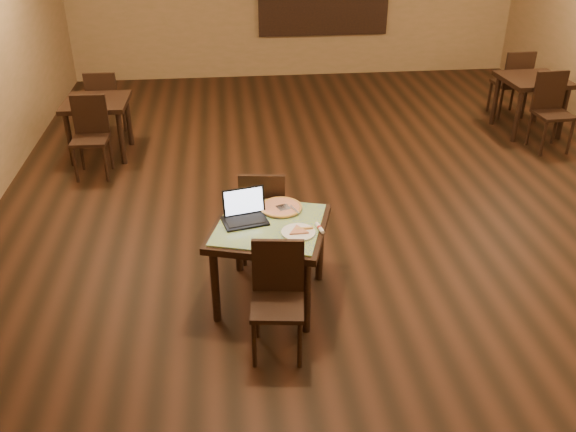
{
  "coord_description": "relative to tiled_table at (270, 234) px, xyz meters",
  "views": [
    {
      "loc": [
        -1.35,
        -6.2,
        3.3
      ],
      "look_at": [
        -0.88,
        -1.88,
        0.85
      ],
      "focal_mm": 38.0,
      "sensor_mm": 36.0,
      "label": 1
    }
  ],
  "objects": [
    {
      "name": "ground",
      "position": [
        1.03,
        1.84,
        -0.66
      ],
      "size": [
        10.0,
        10.0,
        0.0
      ],
      "primitive_type": "plane",
      "color": "black",
      "rests_on": "ground"
    },
    {
      "name": "laptop",
      "position": [
        -0.2,
        0.11,
        0.17
      ],
      "size": [
        0.41,
        0.36,
        0.25
      ],
      "rotation": [
        0.0,
        0.0,
        0.22
      ],
      "color": "black",
      "rests_on": "tiled_table"
    },
    {
      "name": "chair_main_far",
      "position": [
        -0.01,
        0.62,
        -0.11
      ],
      "size": [
        0.47,
        0.47,
        0.97
      ],
      "rotation": [
        0.0,
        0.0,
        3.0
      ],
      "color": "black",
      "rests_on": "ground"
    },
    {
      "name": "other_table_a_chair_far",
      "position": [
        4.04,
        4.23,
        -0.08
      ],
      "size": [
        0.47,
        0.47,
        1.03
      ],
      "rotation": [
        0.0,
        0.0,
        3.19
      ],
      "color": "black",
      "rests_on": "ground"
    },
    {
      "name": "pizza_pan",
      "position": [
        0.12,
        0.24,
        0.11
      ],
      "size": [
        0.33,
        0.33,
        0.01
      ],
      "primitive_type": "cylinder",
      "color": "silver",
      "rests_on": "tiled_table"
    },
    {
      "name": "other_table_b",
      "position": [
        -1.97,
        3.42,
        -0.03
      ],
      "size": [
        0.83,
        0.83,
        0.76
      ],
      "rotation": [
        0.0,
        0.0,
        -0.02
      ],
      "color": "black",
      "rests_on": "ground"
    },
    {
      "name": "other_table_b_chair_far",
      "position": [
        -1.97,
        3.99,
        -0.11
      ],
      "size": [
        0.43,
        0.43,
        0.98
      ],
      "rotation": [
        0.0,
        0.0,
        3.12
      ],
      "color": "black",
      "rests_on": "ground"
    },
    {
      "name": "tiled_table",
      "position": [
        0.0,
        0.0,
        0.0
      ],
      "size": [
        1.15,
        1.15,
        0.76
      ],
      "rotation": [
        0.0,
        0.0,
        -0.29
      ],
      "color": "black",
      "rests_on": "ground"
    },
    {
      "name": "pizza_slice",
      "position": [
        0.22,
        -0.18,
        0.13
      ],
      "size": [
        0.19,
        0.19,
        0.02
      ],
      "primitive_type": null,
      "rotation": [
        0.0,
        0.0,
        0.04
      ],
      "color": "beige",
      "rests_on": "plate"
    },
    {
      "name": "other_table_a_chair_near",
      "position": [
        4.03,
        3.03,
        -0.08
      ],
      "size": [
        0.47,
        0.47,
        1.03
      ],
      "rotation": [
        0.0,
        0.0,
        0.05
      ],
      "color": "black",
      "rests_on": "ground"
    },
    {
      "name": "chair_main_near",
      "position": [
        0.01,
        -0.62,
        -0.14
      ],
      "size": [
        0.45,
        0.45,
        0.92
      ],
      "rotation": [
        0.0,
        0.0,
        -0.13
      ],
      "color": "black",
      "rests_on": "ground"
    },
    {
      "name": "spatula",
      "position": [
        0.14,
        0.22,
        0.13
      ],
      "size": [
        0.18,
        0.27,
        0.01
      ],
      "primitive_type": "cube",
      "rotation": [
        0.0,
        0.0,
        0.34
      ],
      "color": "silver",
      "rests_on": "pizza_whole"
    },
    {
      "name": "napkin_roll",
      "position": [
        0.4,
        -0.14,
        0.12
      ],
      "size": [
        0.06,
        0.15,
        0.04
      ],
      "rotation": [
        0.0,
        0.0,
        0.21
      ],
      "color": "white",
      "rests_on": "tiled_table"
    },
    {
      "name": "other_table_b_chair_near",
      "position": [
        -1.97,
        2.85,
        -0.11
      ],
      "size": [
        0.43,
        0.43,
        0.98
      ],
      "rotation": [
        0.0,
        0.0,
        -0.02
      ],
      "color": "black",
      "rests_on": "ground"
    },
    {
      "name": "other_table_a",
      "position": [
        4.03,
        3.63,
        0.0
      ],
      "size": [
        0.89,
        0.89,
        0.8
      ],
      "rotation": [
        0.0,
        0.0,
        0.05
      ],
      "color": "black",
      "rests_on": "ground"
    },
    {
      "name": "pizza_whole",
      "position": [
        0.12,
        0.24,
        0.12
      ],
      "size": [
        0.37,
        0.37,
        0.03
      ],
      "color": "beige",
      "rests_on": "pizza_pan"
    },
    {
      "name": "plate",
      "position": [
        0.22,
        -0.18,
        0.11
      ],
      "size": [
        0.28,
        0.28,
        0.02
      ],
      "primitive_type": "cylinder",
      "color": "white",
      "rests_on": "tiled_table"
    }
  ]
}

